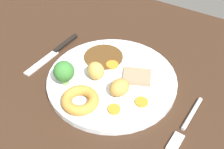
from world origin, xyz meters
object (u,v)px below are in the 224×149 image
at_px(carrot_coin_back, 114,109).
at_px(knife, 57,50).
at_px(meat_slice_main, 137,76).
at_px(roast_potato_left, 96,71).
at_px(roast_potato_right, 120,87).
at_px(broccoli_floret, 64,72).
at_px(fork, 185,125).
at_px(dinner_plate, 112,80).
at_px(yorkshire_pudding, 80,100).
at_px(carrot_coin_front, 142,102).
at_px(carrot_coin_side, 112,65).

height_order(carrot_coin_back, knife, carrot_coin_back).
xyz_separation_m(meat_slice_main, roast_potato_left, (0.08, 0.05, 0.02)).
height_order(roast_potato_right, broccoli_floret, broccoli_floret).
distance_m(broccoli_floret, knife, 0.14).
distance_m(broccoli_floret, fork, 0.27).
distance_m(dinner_plate, yorkshire_pudding, 0.10).
xyz_separation_m(meat_slice_main, roast_potato_right, (0.01, 0.06, 0.01)).
height_order(yorkshire_pudding, carrot_coin_back, yorkshire_pudding).
height_order(yorkshire_pudding, carrot_coin_front, yorkshire_pudding).
bearing_deg(meat_slice_main, yorkshire_pudding, 63.73).
distance_m(dinner_plate, carrot_coin_side, 0.04).
distance_m(meat_slice_main, yorkshire_pudding, 0.14).
height_order(meat_slice_main, carrot_coin_side, meat_slice_main).
bearing_deg(fork, knife, -96.19).
bearing_deg(roast_potato_right, meat_slice_main, -98.51).
bearing_deg(fork, dinner_plate, -97.08).
xyz_separation_m(roast_potato_right, knife, (0.22, -0.06, -0.03)).
bearing_deg(roast_potato_left, carrot_coin_back, 143.75).
bearing_deg(fork, yorkshire_pudding, -69.01).
relative_size(roast_potato_right, fork, 0.29).
height_order(yorkshire_pudding, fork, yorkshire_pudding).
bearing_deg(knife, meat_slice_main, 94.25).
relative_size(roast_potato_left, carrot_coin_front, 1.56).
distance_m(carrot_coin_front, carrot_coin_back, 0.06).
xyz_separation_m(meat_slice_main, fork, (-0.14, 0.06, -0.01)).
height_order(dinner_plate, meat_slice_main, meat_slice_main).
height_order(fork, knife, knife).
bearing_deg(carrot_coin_front, knife, -11.80).
bearing_deg(fork, carrot_coin_back, -68.19).
bearing_deg(yorkshire_pudding, roast_potato_right, -129.38).
height_order(carrot_coin_side, fork, carrot_coin_side).
relative_size(carrot_coin_side, broccoli_floret, 0.49).
height_order(meat_slice_main, yorkshire_pudding, yorkshire_pudding).
bearing_deg(carrot_coin_side, carrot_coin_front, 148.46).
bearing_deg(fork, carrot_coin_front, -86.76).
bearing_deg(roast_potato_right, knife, -14.79).
bearing_deg(meat_slice_main, roast_potato_left, 31.29).
bearing_deg(carrot_coin_front, carrot_coin_side, -31.54).
bearing_deg(fork, roast_potato_right, -86.66).
height_order(roast_potato_left, knife, roast_potato_left).
xyz_separation_m(roast_potato_left, broccoli_floret, (0.05, 0.05, 0.01)).
distance_m(yorkshire_pudding, roast_potato_right, 0.09).
height_order(yorkshire_pudding, carrot_coin_side, yorkshire_pudding).
relative_size(roast_potato_right, knife, 0.24).
height_order(dinner_plate, knife, dinner_plate).
xyz_separation_m(roast_potato_right, fork, (-0.15, -0.00, -0.03)).
distance_m(yorkshire_pudding, broccoli_floret, 0.08).
distance_m(carrot_coin_front, carrot_coin_side, 0.13).
relative_size(carrot_coin_back, broccoli_floret, 0.44).
height_order(meat_slice_main, fork, meat_slice_main).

